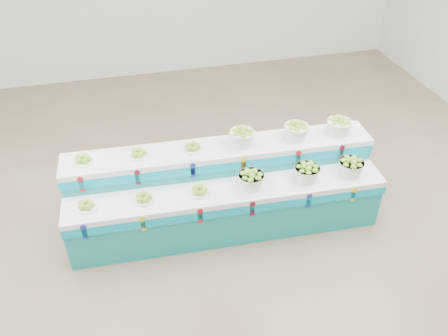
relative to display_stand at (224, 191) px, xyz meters
The scene contains 14 objects.
ground 0.57m from the display_stand, 117.89° to the right, with size 10.00×10.00×0.00m, color brown.
display_stand is the anchor object (origin of this frame).
plate_lower_left 1.68m from the display_stand, behind, with size 0.23×0.23×0.10m, color white.
plate_lower_mid 1.06m from the display_stand, 168.87° to the right, with size 0.23×0.23×0.10m, color white.
plate_lower_right 0.49m from the display_stand, 147.21° to the right, with size 0.23×0.23×0.10m, color white.
basket_lower_left 0.49m from the display_stand, 43.17° to the right, with size 0.31×0.31×0.23m, color silver, non-canonical shape.
basket_lower_mid 1.06m from the display_stand, 16.27° to the right, with size 0.31×0.31×0.23m, color silver, non-canonical shape.
basket_lower_right 1.61m from the display_stand, 11.27° to the right, with size 0.31×0.31×0.23m, color silver, non-canonical shape.
plate_upper_left 1.76m from the display_stand, 169.21° to the left, with size 0.23×0.23×0.10m, color white.
plate_upper_mid 1.17m from the display_stand, 163.98° to the left, with size 0.23×0.23×0.10m, color white.
plate_upper_right 0.70m from the display_stand, 142.32° to the left, with size 0.23×0.23×0.10m, color white.
basket_upper_left 0.73m from the display_stand, 38.28° to the left, with size 0.31×0.31×0.23m, color silver, non-canonical shape.
basket_upper_mid 1.19m from the display_stand, 11.38° to the left, with size 0.31×0.31×0.23m, color silver, non-canonical shape.
basket_upper_right 1.69m from the display_stand, ahead, with size 0.31×0.31×0.23m, color silver, non-canonical shape.
Camera 1 is at (-0.98, -4.17, 4.25)m, focal length 37.32 mm.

